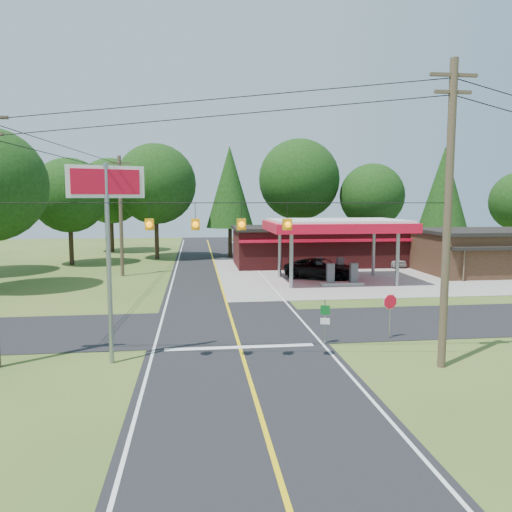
{
  "coord_description": "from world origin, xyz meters",
  "views": [
    {
      "loc": [
        -1.85,
        -24.63,
        6.43
      ],
      "look_at": [
        2.0,
        7.0,
        2.8
      ],
      "focal_mm": 35.0,
      "sensor_mm": 36.0,
      "label": 1
    }
  ],
  "objects": [
    {
      "name": "suv_car",
      "position": [
        8.27,
        14.5,
        0.82
      ],
      "size": [
        8.05,
        8.05,
        1.64
      ],
      "primitive_type": "imported",
      "rotation": [
        0.0,
        0.0,
        1.05
      ],
      "color": "black",
      "rests_on": "ground"
    },
    {
      "name": "main_highway",
      "position": [
        0.0,
        0.0,
        0.01
      ],
      "size": [
        8.0,
        120.0,
        0.02
      ],
      "primitive_type": "cube",
      "color": "black",
      "rests_on": "ground"
    },
    {
      "name": "lane_center_yellow",
      "position": [
        0.0,
        0.0,
        0.03
      ],
      "size": [
        0.15,
        110.0,
        0.0
      ],
      "primitive_type": "cube",
      "color": "yellow",
      "rests_on": "main_highway"
    },
    {
      "name": "route_sign_post",
      "position": [
        3.8,
        -3.52,
        1.2
      ],
      "size": [
        0.4,
        0.16,
        2.03
      ],
      "color": "gray",
      "rests_on": "ground"
    },
    {
      "name": "utility_pole_near_right",
      "position": [
        7.5,
        -7.0,
        5.96
      ],
      "size": [
        1.8,
        0.3,
        11.5
      ],
      "color": "#473828",
      "rests_on": "ground"
    },
    {
      "name": "sedan_car",
      "position": [
        16.81,
        21.0,
        0.65
      ],
      "size": [
        4.17,
        4.17,
        1.31
      ],
      "primitive_type": "imported",
      "rotation": [
        0.0,
        0.0,
        0.09
      ],
      "color": "silver",
      "rests_on": "ground"
    },
    {
      "name": "ground",
      "position": [
        0.0,
        0.0,
        0.0
      ],
      "size": [
        120.0,
        120.0,
        0.0
      ],
      "primitive_type": "plane",
      "color": "#3A561E",
      "rests_on": "ground"
    },
    {
      "name": "octagonal_stop_sign",
      "position": [
        7.0,
        -3.01,
        1.57
      ],
      "size": [
        0.74,
        0.22,
        2.12
      ],
      "color": "gray",
      "rests_on": "ground"
    },
    {
      "name": "convenience_store",
      "position": [
        10.0,
        22.98,
        1.92
      ],
      "size": [
        16.4,
        7.55,
        3.8
      ],
      "color": "#511718",
      "rests_on": "ground"
    },
    {
      "name": "cross_road",
      "position": [
        0.0,
        0.0,
        0.01
      ],
      "size": [
        70.0,
        7.0,
        0.02
      ],
      "primitive_type": "cube",
      "color": "black",
      "rests_on": "ground"
    },
    {
      "name": "overhead_beacons",
      "position": [
        -1.0,
        -6.0,
        6.21
      ],
      "size": [
        17.04,
        2.04,
        1.03
      ],
      "color": "black",
      "rests_on": "ground"
    },
    {
      "name": "gas_canopy",
      "position": [
        9.0,
        13.0,
        4.27
      ],
      "size": [
        10.6,
        7.4,
        4.88
      ],
      "color": "gray",
      "rests_on": "ground"
    },
    {
      "name": "utility_pole_north",
      "position": [
        -6.5,
        35.0,
        4.75
      ],
      "size": [
        0.3,
        0.3,
        9.5
      ],
      "color": "#473828",
      "rests_on": "ground"
    },
    {
      "name": "utility_pole_far_left",
      "position": [
        -8.0,
        18.0,
        5.2
      ],
      "size": [
        1.8,
        0.3,
        10.0
      ],
      "color": "#473828",
      "rests_on": "ground"
    },
    {
      "name": "big_stop_sign",
      "position": [
        -5.19,
        -5.01,
        5.91
      ],
      "size": [
        2.75,
        1.06,
        7.8
      ],
      "color": "gray",
      "rests_on": "ground"
    },
    {
      "name": "treeline_backdrop",
      "position": [
        0.82,
        24.01,
        7.49
      ],
      "size": [
        70.27,
        51.59,
        13.3
      ],
      "color": "#332316",
      "rests_on": "ground"
    }
  ]
}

